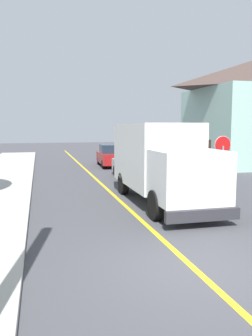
# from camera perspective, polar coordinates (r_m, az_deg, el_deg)

# --- Properties ---
(ground_plane) EXTENTS (120.00, 120.00, 0.00)m
(ground_plane) POSITION_cam_1_polar(r_m,az_deg,el_deg) (7.88, 11.45, -16.21)
(ground_plane) COLOR #424247
(centre_line_yellow) EXTENTS (0.16, 56.00, 0.01)m
(centre_line_yellow) POSITION_cam_1_polar(r_m,az_deg,el_deg) (17.09, -3.20, -3.46)
(centre_line_yellow) COLOR gold
(centre_line_yellow) RESTS_ON ground
(box_truck) EXTENTS (2.42, 7.19, 3.20)m
(box_truck) POSITION_cam_1_polar(r_m,az_deg,el_deg) (13.96, 5.66, 1.49)
(box_truck) COLOR silver
(box_truck) RESTS_ON ground
(parked_car_near) EXTENTS (1.93, 4.45, 1.67)m
(parked_car_near) POSITION_cam_1_polar(r_m,az_deg,el_deg) (20.39, 1.18, 0.47)
(parked_car_near) COLOR #B7B7BC
(parked_car_near) RESTS_ON ground
(parked_car_mid) EXTENTS (2.02, 4.48, 1.67)m
(parked_car_mid) POSITION_cam_1_polar(r_m,az_deg,el_deg) (26.70, -2.48, 1.99)
(parked_car_mid) COLOR maroon
(parked_car_mid) RESTS_ON ground
(stop_sign) EXTENTS (0.80, 0.10, 2.65)m
(stop_sign) POSITION_cam_1_polar(r_m,az_deg,el_deg) (16.20, 15.69, 2.33)
(stop_sign) COLOR gray
(stop_sign) RESTS_ON ground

